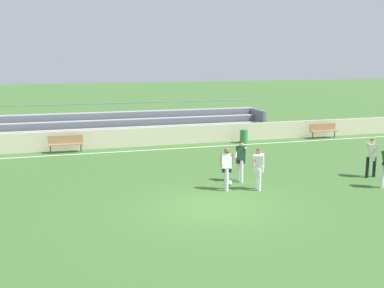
# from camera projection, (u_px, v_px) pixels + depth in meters

# --- Properties ---
(ground_plane) EXTENTS (160.00, 160.00, 0.00)m
(ground_plane) POSITION_uv_depth(u_px,v_px,m) (214.00, 207.00, 15.30)
(ground_plane) COLOR #3D662D
(field_line_sideline) EXTENTS (44.00, 0.12, 0.01)m
(field_line_sideline) POSITION_uv_depth(u_px,v_px,m) (153.00, 150.00, 24.81)
(field_line_sideline) COLOR white
(field_line_sideline) RESTS_ON ground
(sideline_wall) EXTENTS (48.00, 0.16, 1.06)m
(sideline_wall) POSITION_uv_depth(u_px,v_px,m) (148.00, 137.00, 25.86)
(sideline_wall) COLOR beige
(sideline_wall) RESTS_ON ground
(bleacher_stand) EXTENTS (18.92, 2.51, 2.17)m
(bleacher_stand) POSITION_uv_depth(u_px,v_px,m) (115.00, 126.00, 27.47)
(bleacher_stand) COLOR #B2B2B7
(bleacher_stand) RESTS_ON ground
(bench_near_bin) EXTENTS (1.80, 0.40, 0.90)m
(bench_near_bin) POSITION_uv_depth(u_px,v_px,m) (323.00, 129.00, 28.41)
(bench_near_bin) COLOR #99754C
(bench_near_bin) RESTS_ON ground
(bench_near_wall_gap) EXTENTS (1.80, 0.40, 0.90)m
(bench_near_wall_gap) POSITION_uv_depth(u_px,v_px,m) (66.00, 142.00, 24.03)
(bench_near_wall_gap) COLOR #99754C
(bench_near_wall_gap) RESTS_ON ground
(trash_bin) EXTENTS (0.45, 0.45, 0.80)m
(trash_bin) POSITION_uv_depth(u_px,v_px,m) (244.00, 136.00, 26.73)
(trash_bin) COLOR #2D7F3D
(trash_bin) RESTS_ON ground
(player_dark_deep_cover) EXTENTS (0.64, 0.46, 1.68)m
(player_dark_deep_cover) POSITION_uv_depth(u_px,v_px,m) (241.00, 157.00, 18.29)
(player_dark_deep_cover) COLOR white
(player_dark_deep_cover) RESTS_ON ground
(player_white_pressing_high) EXTENTS (0.64, 0.52, 1.62)m
(player_white_pressing_high) POSITION_uv_depth(u_px,v_px,m) (259.00, 165.00, 17.10)
(player_white_pressing_high) COLOR white
(player_white_pressing_high) RESTS_ON ground
(player_white_dropping_back) EXTENTS (0.50, 0.64, 1.67)m
(player_white_dropping_back) POSITION_uv_depth(u_px,v_px,m) (372.00, 154.00, 18.93)
(player_white_dropping_back) COLOR black
(player_white_dropping_back) RESTS_ON ground
(player_white_wide_left) EXTENTS (0.55, 0.43, 1.63)m
(player_white_wide_left) POSITION_uv_depth(u_px,v_px,m) (227.00, 165.00, 17.09)
(player_white_wide_left) COLOR white
(player_white_wide_left) RESTS_ON ground
(soccer_ball) EXTENTS (0.22, 0.22, 0.22)m
(soccer_ball) POSITION_uv_depth(u_px,v_px,m) (229.00, 183.00, 17.81)
(soccer_ball) COLOR white
(soccer_ball) RESTS_ON ground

